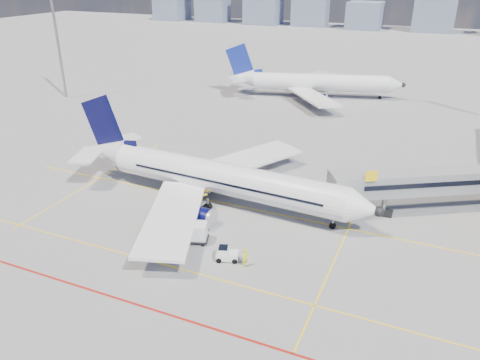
% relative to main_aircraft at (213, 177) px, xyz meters
% --- Properties ---
extents(ground, '(420.00, 420.00, 0.00)m').
position_rel_main_aircraft_xyz_m(ground, '(2.79, -8.18, -3.22)').
color(ground, gray).
rests_on(ground, ground).
extents(apron_markings, '(90.00, 35.12, 0.01)m').
position_rel_main_aircraft_xyz_m(apron_markings, '(2.21, -12.09, -3.22)').
color(apron_markings, yellow).
rests_on(apron_markings, ground).
extents(jet_bridge, '(23.55, 15.78, 6.30)m').
position_rel_main_aircraft_xyz_m(jet_bridge, '(26.30, 8.73, 0.52)').
color(jet_bridge, gray).
rests_on(jet_bridge, ground).
extents(floodlight_mast_nw, '(3.20, 0.61, 25.45)m').
position_rel_main_aircraft_xyz_m(floodlight_mast_nw, '(-52.21, 31.81, 10.37)').
color(floodlight_mast_nw, slate).
rests_on(floodlight_mast_nw, ground).
extents(distant_skyline, '(253.53, 15.02, 28.45)m').
position_rel_main_aircraft_xyz_m(distant_skyline, '(3.90, 181.82, 8.30)').
color(distant_skyline, slate).
rests_on(distant_skyline, ground).
extents(main_aircraft, '(40.21, 35.01, 11.72)m').
position_rel_main_aircraft_xyz_m(main_aircraft, '(0.00, 0.00, 0.00)').
color(main_aircraft, silver).
rests_on(main_aircraft, ground).
extents(second_aircraft, '(38.19, 32.70, 11.36)m').
position_rel_main_aircraft_xyz_m(second_aircraft, '(-2.53, 53.67, 0.00)').
color(second_aircraft, silver).
rests_on(second_aircraft, ground).
extents(baggage_tug, '(2.42, 1.90, 1.49)m').
position_rel_main_aircraft_xyz_m(baggage_tug, '(6.97, -11.06, -2.51)').
color(baggage_tug, silver).
rests_on(baggage_tug, ground).
extents(cargo_dolly, '(4.34, 2.93, 2.18)m').
position_rel_main_aircraft_xyz_m(cargo_dolly, '(1.96, -9.48, -2.02)').
color(cargo_dolly, black).
rests_on(cargo_dolly, ground).
extents(belt_loader, '(5.48, 1.76, 2.21)m').
position_rel_main_aircraft_xyz_m(belt_loader, '(-2.73, -2.42, -2.65)').
color(belt_loader, black).
rests_on(belt_loader, ground).
extents(ramp_worker, '(0.64, 0.81, 1.96)m').
position_rel_main_aircraft_xyz_m(ramp_worker, '(9.10, -11.28, -2.24)').
color(ramp_worker, yellow).
rests_on(ramp_worker, ground).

